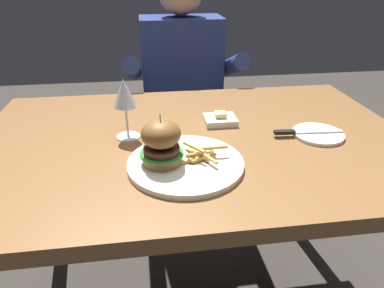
% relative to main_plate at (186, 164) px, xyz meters
% --- Properties ---
extents(dining_table, '(1.24, 0.81, 0.74)m').
position_rel_main_plate_xyz_m(dining_table, '(0.04, 0.16, -0.10)').
color(dining_table, brown).
rests_on(dining_table, ground).
extents(main_plate, '(0.29, 0.29, 0.01)m').
position_rel_main_plate_xyz_m(main_plate, '(0.00, 0.00, 0.00)').
color(main_plate, white).
rests_on(main_plate, dining_table).
extents(burger_sandwich, '(0.10, 0.10, 0.13)m').
position_rel_main_plate_xyz_m(burger_sandwich, '(-0.06, 0.00, 0.06)').
color(burger_sandwich, '#9E6B38').
rests_on(burger_sandwich, main_plate).
extents(fries_pile, '(0.13, 0.09, 0.03)m').
position_rel_main_plate_xyz_m(fries_pile, '(0.04, 0.00, 0.02)').
color(fries_pile, '#E0B251').
rests_on(fries_pile, main_plate).
extents(wine_glass, '(0.07, 0.07, 0.17)m').
position_rel_main_plate_xyz_m(wine_glass, '(-0.14, 0.18, 0.12)').
color(wine_glass, silver).
rests_on(wine_glass, dining_table).
extents(bread_plate, '(0.14, 0.14, 0.01)m').
position_rel_main_plate_xyz_m(bread_plate, '(0.40, 0.12, -0.00)').
color(bread_plate, white).
rests_on(bread_plate, dining_table).
extents(table_knife, '(0.20, 0.03, 0.01)m').
position_rel_main_plate_xyz_m(table_knife, '(0.35, 0.12, 0.01)').
color(table_knife, silver).
rests_on(table_knife, bread_plate).
extents(butter_dish, '(0.10, 0.08, 0.04)m').
position_rel_main_plate_xyz_m(butter_dish, '(0.14, 0.24, 0.00)').
color(butter_dish, white).
rests_on(butter_dish, dining_table).
extents(diner_person, '(0.51, 0.36, 1.18)m').
position_rel_main_plate_xyz_m(diner_person, '(0.08, 0.84, -0.18)').
color(diner_person, '#282833').
rests_on(diner_person, ground).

